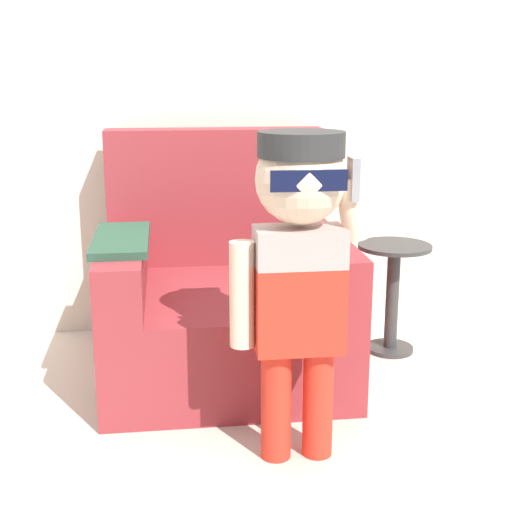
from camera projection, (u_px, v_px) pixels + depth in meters
The scene contains 5 objects.
ground_plane at pixel (205, 389), 2.87m from camera, with size 10.00×10.00×0.00m, color beige.
wall_back at pixel (191, 59), 3.29m from camera, with size 10.00×0.05×2.60m.
armchair at pixel (222, 294), 3.03m from camera, with size 1.00×0.98×0.99m.
person_child at pixel (299, 248), 2.20m from camera, with size 0.44×0.33×1.07m.
side_table at pixel (393, 287), 3.20m from camera, with size 0.33×0.33×0.50m.
Camera 1 is at (-0.13, -2.65, 1.24)m, focal length 50.00 mm.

